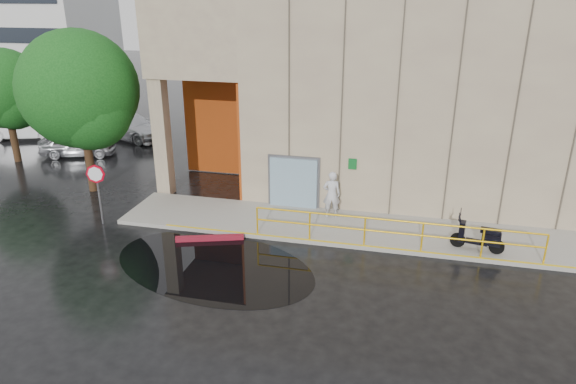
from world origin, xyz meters
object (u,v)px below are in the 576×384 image
(car_c, at_px, (129,126))
(tree_far, at_px, (6,92))
(car_b, at_px, (25,126))
(stop_sign, at_px, (97,181))
(car_a, at_px, (78,144))
(red_curb, at_px, (210,238))
(person, at_px, (332,194))
(scooter, at_px, (480,229))
(tree_near, at_px, (82,94))

(car_c, relative_size, tree_far, 0.91)
(car_b, relative_size, car_c, 0.92)
(stop_sign, height_order, car_a, stop_sign)
(car_c, bearing_deg, red_curb, -124.35)
(person, bearing_deg, red_curb, 23.09)
(red_curb, xyz_separation_m, car_b, (-15.70, 10.27, 0.69))
(scooter, distance_m, car_a, 20.81)
(person, relative_size, red_curb, 0.76)
(person, height_order, tree_far, tree_far)
(scooter, height_order, tree_near, tree_near)
(tree_far, bearing_deg, tree_near, -24.86)
(scooter, relative_size, stop_sign, 0.75)
(red_curb, height_order, tree_near, tree_near)
(car_b, distance_m, car_c, 6.18)
(car_c, bearing_deg, tree_far, 164.43)
(scooter, relative_size, red_curb, 0.74)
(tree_far, bearing_deg, red_curb, -25.94)
(person, distance_m, scooter, 5.45)
(stop_sign, bearing_deg, car_c, 126.89)
(scooter, xyz_separation_m, car_c, (-18.79, 10.61, -0.16))
(car_b, bearing_deg, car_a, -134.34)
(car_a, xyz_separation_m, tree_far, (-2.44, -1.60, 2.95))
(stop_sign, bearing_deg, red_curb, 7.44)
(scooter, relative_size, tree_far, 0.31)
(red_curb, bearing_deg, stop_sign, 175.21)
(red_curb, xyz_separation_m, car_c, (-9.69, 11.71, 0.66))
(stop_sign, height_order, tree_far, tree_far)
(red_curb, distance_m, tree_near, 8.62)
(car_b, bearing_deg, person, -130.81)
(person, height_order, car_b, person)
(red_curb, distance_m, tree_far, 14.88)
(scooter, xyz_separation_m, red_curb, (-9.10, -1.10, -0.83))
(person, xyz_separation_m, red_curb, (-3.91, -2.74, -0.97))
(car_a, distance_m, car_b, 5.65)
(car_a, relative_size, car_b, 0.81)
(stop_sign, bearing_deg, scooter, 15.28)
(scooter, xyz_separation_m, tree_near, (-15.81, 2.31, 3.37))
(scooter, relative_size, tree_near, 0.26)
(tree_near, bearing_deg, car_c, 109.72)
(stop_sign, bearing_deg, person, 27.99)
(person, bearing_deg, tree_far, -23.96)
(red_curb, distance_m, car_a, 13.22)
(car_a, xyz_separation_m, tree_near, (3.85, -4.52, 3.63))
(red_curb, height_order, car_a, car_a)
(car_c, bearing_deg, stop_sign, -139.29)
(stop_sign, bearing_deg, tree_near, 138.53)
(car_a, bearing_deg, tree_far, 105.48)
(scooter, height_order, car_c, car_c)
(scooter, bearing_deg, stop_sign, -165.94)
(person, xyz_separation_m, tree_near, (-10.62, 0.67, 3.23))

